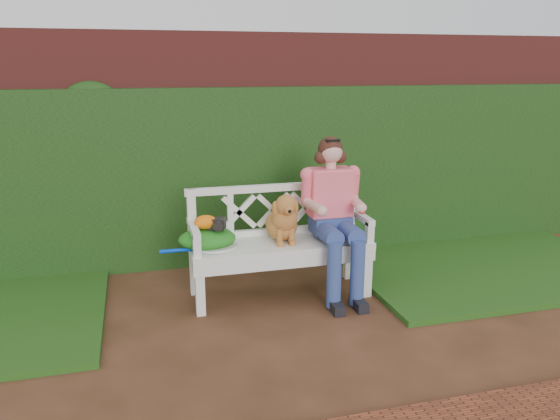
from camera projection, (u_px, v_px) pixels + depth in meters
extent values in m
plane|color=#3D2514|center=(262.00, 340.00, 3.89)|extent=(60.00, 60.00, 0.00)
cube|color=maroon|center=(217.00, 149.00, 5.38)|extent=(10.00, 0.30, 2.20)
cube|color=#29521D|center=(221.00, 178.00, 5.23)|extent=(10.00, 0.18, 1.70)
cube|color=black|center=(480.00, 263.00, 5.32)|extent=(2.60, 2.00, 0.05)
cube|color=black|center=(217.00, 223.00, 4.34)|extent=(0.16, 0.14, 0.09)
ellipsoid|color=orange|center=(206.00, 222.00, 4.32)|extent=(0.19, 0.14, 0.11)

